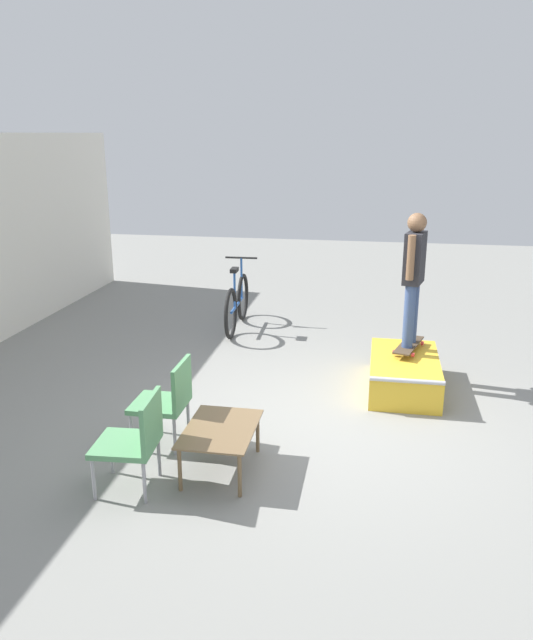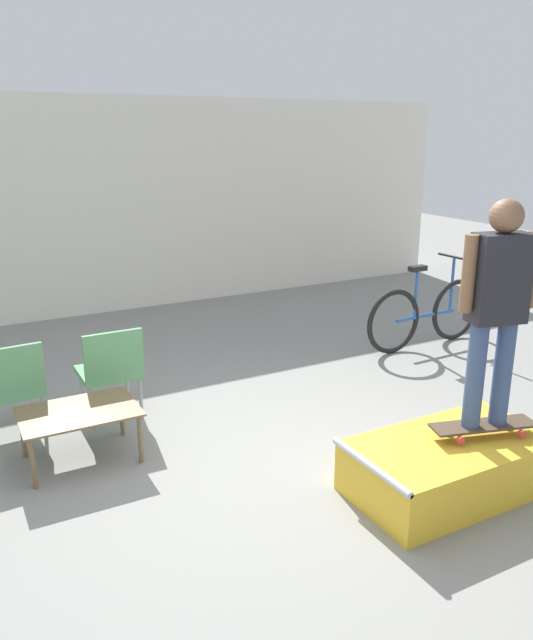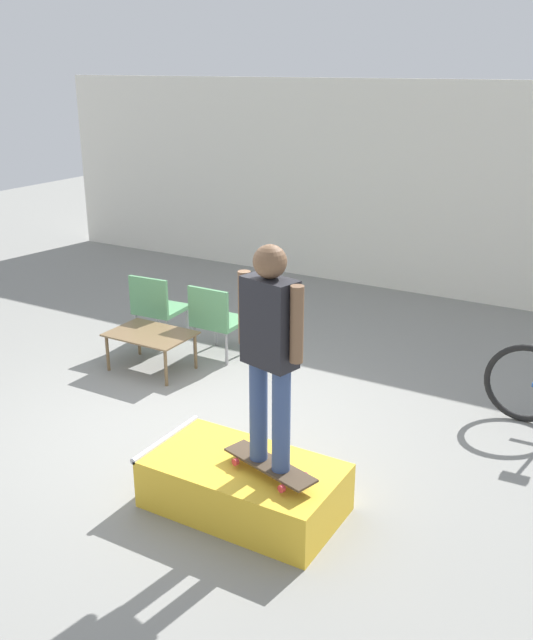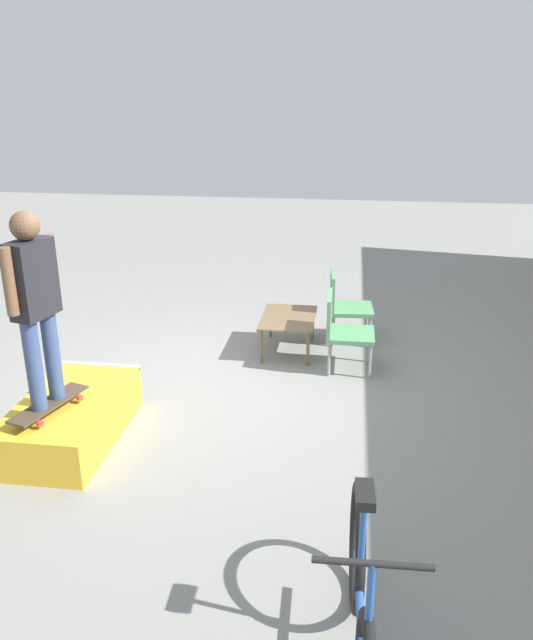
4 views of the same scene
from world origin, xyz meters
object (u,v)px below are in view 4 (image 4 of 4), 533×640
object	(u,v)px
skate_ramp_box	(71,419)
person_skater	(34,296)
coffee_table	(288,321)
skateboard_on_ramp	(49,404)
bicycle	(361,609)
patio_chair_left	(344,303)
patio_chair_right	(343,328)

from	to	relation	value
skate_ramp_box	person_skater	bearing A→B (deg)	-10.62
skate_ramp_box	coffee_table	distance (m)	2.84
skateboard_on_ramp	bicycle	xyz separation A→B (m)	(1.79, 2.58, -0.07)
patio_chair_left	patio_chair_right	xyz separation A→B (m)	(0.85, -0.00, 0.00)
skate_ramp_box	coffee_table	bearing A→B (deg)	142.88
skateboard_on_ramp	patio_chair_right	xyz separation A→B (m)	(-2.08, 2.40, 0.01)
skateboard_on_ramp	coffee_table	distance (m)	3.07
skate_ramp_box	skateboard_on_ramp	xyz separation A→B (m)	(0.25, -0.05, 0.28)
person_skater	coffee_table	size ratio (longest dim) A/B	1.79
patio_chair_left	skateboard_on_ramp	bearing A→B (deg)	136.83
skate_ramp_box	bicycle	distance (m)	3.26
skate_ramp_box	patio_chair_left	distance (m)	3.58
coffee_table	patio_chair_right	bearing A→B (deg)	56.36
skateboard_on_ramp	patio_chair_right	size ratio (longest dim) A/B	0.92
patio_chair_right	skateboard_on_ramp	bearing A→B (deg)	130.84
coffee_table	patio_chair_right	world-z (taller)	patio_chair_right
skateboard_on_ramp	patio_chair_left	world-z (taller)	patio_chair_left
person_skater	patio_chair_left	xyz separation A→B (m)	(-2.93, 2.40, -0.94)
skate_ramp_box	patio_chair_right	bearing A→B (deg)	127.89
coffee_table	skate_ramp_box	bearing A→B (deg)	-37.12
skate_ramp_box	person_skater	distance (m)	1.26
person_skater	bicycle	world-z (taller)	person_skater
skate_ramp_box	patio_chair_right	distance (m)	3.00
coffee_table	patio_chair_right	xyz separation A→B (m)	(0.43, 0.64, 0.11)
person_skater	coffee_table	world-z (taller)	person_skater
skate_ramp_box	patio_chair_right	size ratio (longest dim) A/B	1.71
skate_ramp_box	coffee_table	world-z (taller)	coffee_table
skateboard_on_ramp	patio_chair_left	distance (m)	3.79
skate_ramp_box	bicycle	xyz separation A→B (m)	(2.04, 2.54, 0.21)
coffee_table	bicycle	world-z (taller)	bicycle
person_skater	patio_chair_right	distance (m)	3.32
skate_ramp_box	patio_chair_right	xyz separation A→B (m)	(-1.83, 2.35, 0.29)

